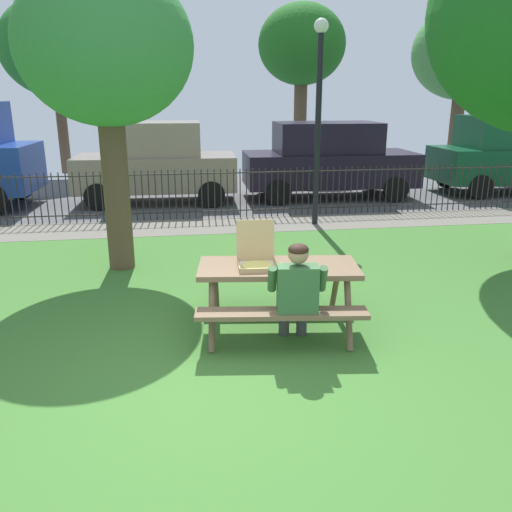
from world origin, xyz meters
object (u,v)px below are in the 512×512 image
tree_by_fence (105,49)px  parked_car_right (329,159)px  pizza_slice_on_table (291,266)px  pizza_box_open (257,258)px  picnic_table_foreground (278,280)px  far_tree_midleft (54,49)px  adult_at_table (297,290)px  lamp_post_walkway (319,103)px  parked_car_center (156,162)px  far_tree_center (302,46)px  far_tree_midright (464,53)px

tree_by_fence → parked_car_right: tree_by_fence is taller
pizza_slice_on_table → parked_car_right: bearing=71.1°
pizza_box_open → picnic_table_foreground: bearing=-7.9°
far_tree_midleft → picnic_table_foreground: bearing=-70.2°
adult_at_table → tree_by_fence: size_ratio=0.27×
lamp_post_walkway → tree_by_fence: 4.50m
tree_by_fence → parked_car_right: (4.84, 5.20, -2.22)m
pizza_box_open → tree_by_fence: 3.92m
parked_car_right → far_tree_midleft: far_tree_midleft is taller
pizza_box_open → tree_by_fence: (-1.77, 2.57, 2.36)m
pizza_box_open → parked_car_right: (3.07, 7.78, 0.14)m
picnic_table_foreground → far_tree_midleft: far_tree_midleft is taller
far_tree_midleft → parked_car_center: bearing=-60.3°
pizza_box_open → parked_car_right: bearing=68.5°
pizza_slice_on_table → parked_car_right: (2.70, 7.86, 0.23)m
adult_at_table → parked_car_center: 8.50m
pizza_box_open → far_tree_center: (3.63, 13.53, 3.34)m
pizza_slice_on_table → parked_car_center: (-1.73, 7.86, 0.23)m
pizza_slice_on_table → tree_by_fence: 4.20m
lamp_post_walkway → far_tree_center: bearing=79.2°
pizza_box_open → pizza_slice_on_table: 0.39m
pizza_box_open → far_tree_midright: (9.68, 13.53, 3.19)m
lamp_post_walkway → far_tree_center: size_ratio=0.71×
tree_by_fence → far_tree_midleft: size_ratio=0.78×
tree_by_fence → adult_at_table: bearing=-56.0°
pizza_box_open → parked_car_center: parked_car_center is taller
far_tree_midright → picnic_table_foreground: bearing=-124.8°
lamp_post_walkway → tree_by_fence: size_ratio=0.91×
picnic_table_foreground → far_tree_center: (3.39, 13.56, 3.61)m
tree_by_fence → far_tree_midleft: bearing=104.7°
adult_at_table → parked_car_right: (2.73, 8.33, 0.35)m
adult_at_table → parked_car_center: (-1.69, 8.33, 0.35)m
parked_car_center → parked_car_right: 4.42m
pizza_box_open → parked_car_right: parked_car_right is taller
picnic_table_foreground → far_tree_midright: bearing=55.2°
far_tree_center → pizza_slice_on_table: bearing=-103.4°
pizza_box_open → far_tree_center: 14.40m
pizza_box_open → parked_car_center: bearing=99.9°
pizza_slice_on_table → tree_by_fence: size_ratio=0.06×
lamp_post_walkway → parked_car_right: size_ratio=0.90×
picnic_table_foreground → tree_by_fence: 4.21m
tree_by_fence → parked_car_center: (0.41, 5.20, -2.21)m
picnic_table_foreground → far_tree_midleft: size_ratio=0.35×
picnic_table_foreground → parked_car_center: parked_car_center is taller
pizza_box_open → far_tree_center: far_tree_center is taller
parked_car_center → pizza_box_open: bearing=-80.1°
far_tree_midleft → pizza_slice_on_table: bearing=-69.8°
parked_car_center → parked_car_right: parked_car_center is taller
adult_at_table → parked_car_right: bearing=71.8°
far_tree_center → tree_by_fence: bearing=-116.2°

